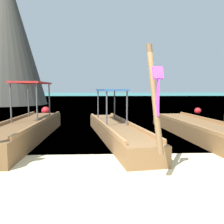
{
  "coord_description": "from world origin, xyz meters",
  "views": [
    {
      "loc": [
        -0.37,
        -4.19,
        1.73
      ],
      "look_at": [
        0.0,
        4.21,
        0.95
      ],
      "focal_mm": 39.12,
      "sensor_mm": 36.0,
      "label": 1
    }
  ],
  "objects": [
    {
      "name": "longtail_boat_red_ribbon",
      "position": [
        -2.97,
        4.26,
        0.36
      ],
      "size": [
        1.25,
        7.23,
        2.67
      ],
      "color": "brown",
      "rests_on": "ground"
    },
    {
      "name": "sea_water",
      "position": [
        0.0,
        62.21,
        0.0
      ],
      "size": [
        120.0,
        120.0,
        0.0
      ],
      "primitive_type": "plane",
      "color": "teal",
      "rests_on": "ground"
    },
    {
      "name": "longtail_boat_violet_ribbon",
      "position": [
        0.13,
        4.18,
        0.32
      ],
      "size": [
        2.05,
        7.39,
        2.69
      ],
      "color": "brown",
      "rests_on": "ground"
    },
    {
      "name": "mooring_buoy_far",
      "position": [
        -4.13,
        12.35,
        0.28
      ],
      "size": [
        0.56,
        0.56,
        0.56
      ],
      "color": "red",
      "rests_on": "sea_water"
    },
    {
      "name": "longtail_boat_orange_ribbon",
      "position": [
        3.18,
        4.52,
        0.27
      ],
      "size": [
        1.86,
        7.49,
        2.55
      ],
      "color": "brown",
      "rests_on": "ground"
    },
    {
      "name": "mooring_buoy_near",
      "position": [
        6.3,
        12.34,
        0.23
      ],
      "size": [
        0.46,
        0.46,
        0.46
      ],
      "color": "red",
      "rests_on": "sea_water"
    },
    {
      "name": "ground",
      "position": [
        0.0,
        0.0,
        0.0
      ],
      "size": [
        120.0,
        120.0,
        0.0
      ],
      "primitive_type": "plane",
      "color": "beige"
    },
    {
      "name": "karst_rock",
      "position": [
        -11.16,
        24.22,
        7.61
      ],
      "size": [
        9.12,
        8.62,
        15.9
      ],
      "color": "#47443D",
      "rests_on": "ground"
    }
  ]
}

